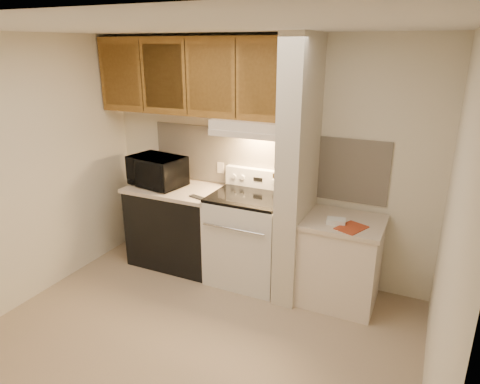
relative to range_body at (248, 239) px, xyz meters
The scene contains 50 objects.
floor 1.24m from the range_body, 90.00° to the right, with size 3.60×3.60×0.00m, color tan.
ceiling 2.34m from the range_body, 90.00° to the right, with size 3.60×3.60×0.00m, color white.
wall_back 0.86m from the range_body, 90.00° to the left, with size 3.60×0.02×2.50m, color #EEE4C9.
wall_left 2.28m from the range_body, 147.31° to the right, with size 0.02×3.00×2.50m, color #EEE4C9.
wall_right 2.28m from the range_body, 32.69° to the right, with size 0.02×3.00×2.50m, color #EEE4C9.
backsplash 0.84m from the range_body, 90.00° to the left, with size 2.60×0.02×0.63m, color beige.
range_body is the anchor object (origin of this frame).
oven_window 0.32m from the range_body, 90.00° to the right, with size 0.50×0.01×0.30m, color black.
oven_handle 0.44m from the range_body, 90.00° to the right, with size 0.02×0.02×0.65m, color silver.
cooktop 0.48m from the range_body, ahead, with size 0.74×0.64×0.03m, color black.
range_backguard 0.66m from the range_body, 90.00° to the left, with size 0.76×0.08×0.20m, color silver.
range_display 0.64m from the range_body, 90.00° to the left, with size 0.10×0.01×0.04m, color black.
range_knob_left_outer 0.70m from the range_body, 139.40° to the left, with size 0.05×0.05×0.02m, color silver.
range_knob_left_inner 0.66m from the range_body, 126.87° to the left, with size 0.05×0.05×0.02m, color silver.
range_knob_right_inner 0.66m from the range_body, 53.13° to the left, with size 0.05×0.05×0.02m, color silver.
range_knob_right_outer 0.70m from the range_body, 40.60° to the left, with size 0.05×0.05×0.02m, color silver.
dishwasher_front 0.88m from the range_body, behind, with size 1.00×0.63×0.87m, color black.
left_countertop 0.98m from the range_body, behind, with size 1.04×0.67×0.04m, color beige.
spoon_rest 0.69m from the range_body, 158.40° to the right, with size 0.20×0.06×0.01m, color black.
teal_jar 1.35m from the range_body, 169.41° to the left, with size 0.10×0.10×0.11m, color #1E5E51.
outlet 0.86m from the range_body, 146.31° to the left, with size 0.08×0.01×0.12m, color beige.
microwave 1.26m from the range_body, behind, with size 0.59×0.40×0.33m, color black.
partition_pillar 0.94m from the range_body, ahead, with size 0.22×0.70×2.50m, color beige.
pillar_trim 0.93m from the range_body, ahead, with size 0.01×0.70×0.04m, color olive.
knife_strip 0.95m from the range_body, ahead, with size 0.02×0.42×0.04m, color black.
knife_blade_a 0.88m from the range_body, 30.18° to the right, with size 0.01×0.04×0.16m, color silver.
knife_handle_a 1.01m from the range_body, 29.37° to the right, with size 0.02×0.02×0.10m, color black.
knife_blade_b 0.85m from the range_body, 21.52° to the right, with size 0.01×0.04×0.18m, color silver.
knife_handle_b 1.00m from the range_body, 21.63° to the right, with size 0.02×0.02×0.10m, color black.
knife_blade_c 0.83m from the range_body, ahead, with size 0.01×0.04×0.20m, color silver.
knife_handle_c 0.99m from the range_body, ahead, with size 0.02×0.02×0.10m, color black.
knife_blade_d 0.85m from the range_body, ahead, with size 0.01×0.04×0.16m, color silver.
knife_handle_d 0.98m from the range_body, ahead, with size 0.02×0.02×0.10m, color black.
knife_blade_e 0.85m from the range_body, 17.31° to the left, with size 0.01×0.04×0.18m, color silver.
knife_handle_e 0.99m from the range_body, 16.89° to the left, with size 0.02×0.02×0.10m, color black.
oven_mitt 0.81m from the range_body, 23.58° to the left, with size 0.03×0.09×0.22m, color slate.
right_cab_base 0.97m from the range_body, ahead, with size 0.70×0.60×0.81m, color beige.
right_countertop 1.04m from the range_body, ahead, with size 0.74×0.64×0.04m, color beige.
red_folder 1.15m from the range_body, ahead, with size 0.20×0.27×0.01m, color #A93A1D.
white_box 1.01m from the range_body, ahead, with size 0.17×0.11×0.04m, color white.
range_hood 1.17m from the range_body, 90.00° to the left, with size 0.78×0.44×0.15m, color beige.
hood_lip 1.12m from the range_body, 90.00° to the right, with size 0.78×0.04×0.06m, color beige.
upper_cabinets 1.77m from the range_body, 166.16° to the left, with size 2.18×0.33×0.77m, color olive.
cab_door_a 2.22m from the range_body, behind, with size 0.46×0.01×0.63m, color olive.
cab_gap_a 2.04m from the range_body, behind, with size 0.01×0.01×0.73m, color black.
cab_door_b 1.89m from the range_body, behind, with size 0.46×0.01×0.63m, color olive.
cab_gap_b 1.77m from the range_body, behind, with size 0.01×0.01×0.73m, color black.
cab_door_c 1.68m from the range_body, behind, with size 0.46×0.01×0.63m, color olive.
cab_gap_c 1.63m from the range_body, behind, with size 0.01×0.01×0.73m, color black.
cab_door_d 1.63m from the range_body, ahead, with size 0.46×0.01×0.63m, color olive.
Camera 1 is at (1.64, -2.57, 2.39)m, focal length 32.00 mm.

